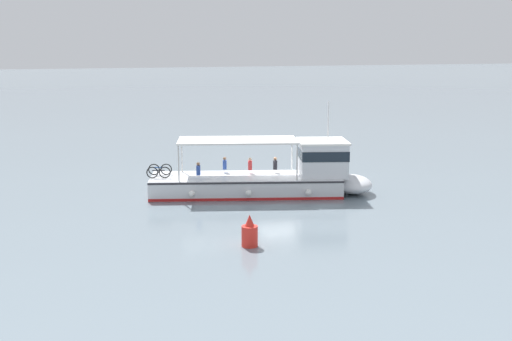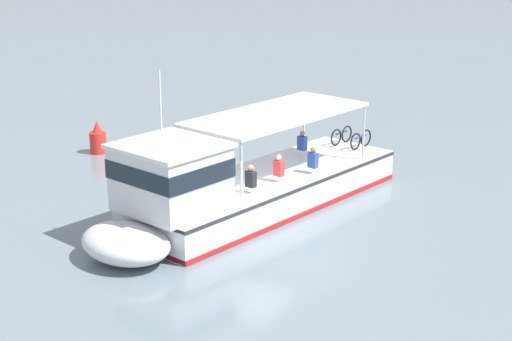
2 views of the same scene
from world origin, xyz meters
name	(u,v)px [view 1 (image 1 of 2)]	position (x,y,z in m)	size (l,w,h in m)	color
ground_plane	(280,190)	(0.00, 0.00, 0.00)	(400.00, 400.00, 0.00)	slate
ferry_main	(274,177)	(0.71, 0.82, 1.02)	(13.07, 6.43, 5.32)	silver
channel_buoy	(250,234)	(5.02, 9.58, 0.57)	(0.70, 0.70, 1.40)	red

